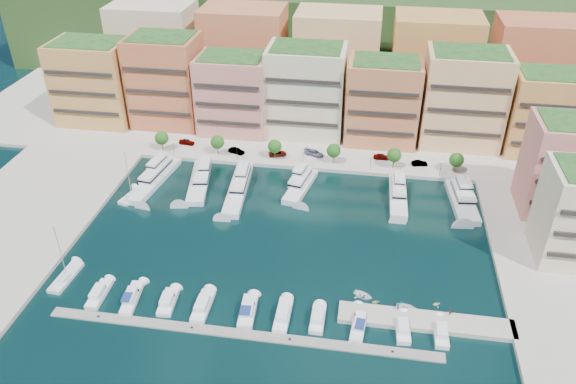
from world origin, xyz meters
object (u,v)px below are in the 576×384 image
(tree_3, at_px, (334,151))
(car_5, at_px, (419,163))
(lamppost_1, at_px, (237,151))
(cruiser_7, at_px, (359,324))
(yacht_3, at_px, (301,183))
(person_1, at_px, (450,311))
(lamppost_4, at_px, (441,166))
(car_0, at_px, (187,142))
(person_0, at_px, (398,306))
(cruiser_1, at_px, (132,298))
(yacht_2, at_px, (239,186))
(cruiser_4, at_px, (248,311))
(tree_0, at_px, (162,138))
(cruiser_5, at_px, (283,315))
(lamppost_2, at_px, (303,156))
(cruiser_2, at_px, (168,302))
(sailboat_2, at_px, (132,197))
(yacht_5, at_px, (398,193))
(sailboat_0, at_px, (66,278))
(cruiser_3, at_px, (203,306))
(tree_4, at_px, (394,155))
(yacht_0, at_px, (156,177))
(tender_2, at_px, (407,308))
(car_3, at_px, (314,153))
(tender_0, at_px, (363,295))
(car_4, at_px, (382,156))
(car_1, at_px, (236,151))
(tree_1, at_px, (217,142))
(lamppost_0, at_px, (173,146))
(tender_1, at_px, (376,302))
(car_2, at_px, (278,153))
(tree_5, at_px, (457,160))
(cruiser_8, at_px, (403,329))
(yacht_1, at_px, (200,179))
(cruiser_0, at_px, (99,294))
(yacht_6, at_px, (462,198))

(tree_3, height_order, car_5, tree_3)
(lamppost_1, distance_m, cruiser_7, 66.48)
(yacht_3, distance_m, person_1, 53.11)
(lamppost_4, bearing_deg, car_0, 174.59)
(yacht_3, distance_m, person_0, 47.95)
(lamppost_1, height_order, cruiser_1, lamppost_1)
(yacht_2, distance_m, cruiser_4, 44.01)
(tree_0, height_order, cruiser_5, tree_0)
(lamppost_2, height_order, cruiser_2, lamppost_2)
(sailboat_2, height_order, car_5, sailboat_2)
(lamppost_4, relative_size, yacht_5, 0.22)
(cruiser_5, relative_size, cruiser_7, 0.97)
(sailboat_0, relative_size, car_0, 2.93)
(tree_0, distance_m, cruiser_3, 64.85)
(tree_4, distance_m, lamppost_1, 42.07)
(lamppost_4, distance_m, yacht_0, 73.81)
(yacht_3, relative_size, tender_2, 4.09)
(car_0, bearing_deg, car_3, -85.19)
(lamppost_1, distance_m, tender_0, 60.30)
(car_0, distance_m, car_4, 55.35)
(car_1, relative_size, car_4, 1.03)
(tender_0, bearing_deg, car_3, 39.41)
(tree_1, height_order, cruiser_3, tree_1)
(lamppost_2, xyz_separation_m, tender_0, (18.39, -47.96, -3.43))
(cruiser_3, distance_m, tender_2, 38.67)
(car_3, bearing_deg, lamppost_0, 119.39)
(sailboat_0, xyz_separation_m, tender_0, (59.61, 4.11, 0.09))
(tender_2, bearing_deg, tree_0, 62.71)
(yacht_0, distance_m, cruiser_2, 46.98)
(yacht_5, relative_size, car_4, 4.19)
(sailboat_2, bearing_deg, lamppost_2, 28.16)
(tender_2, relative_size, tender_1, 2.69)
(cruiser_4, relative_size, tender_1, 5.41)
(tree_3, relative_size, car_2, 1.13)
(tree_5, height_order, cruiser_8, tree_5)
(yacht_0, relative_size, yacht_2, 0.93)
(yacht_1, bearing_deg, lamppost_2, 25.20)
(lamppost_2, bearing_deg, cruiser_5, -86.01)
(tree_0, bearing_deg, cruiser_7, -45.08)
(cruiser_4, bearing_deg, car_5, 60.74)
(sailboat_2, xyz_separation_m, car_4, (60.75, 27.93, 1.45))
(tender_1, distance_m, car_4, 56.03)
(yacht_3, xyz_separation_m, person_1, (33.40, -41.29, 0.57))
(sailboat_0, distance_m, car_3, 72.49)
(tree_1, xyz_separation_m, car_0, (-10.41, 4.37, -2.97))
(car_4, bearing_deg, cruiser_0, 138.28)
(tree_4, xyz_separation_m, yacht_1, (-49.06, -14.09, -3.65))
(lamppost_0, bearing_deg, yacht_1, -47.15)
(person_0, bearing_deg, cruiser_5, 95.34)
(yacht_6, distance_m, car_0, 77.02)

